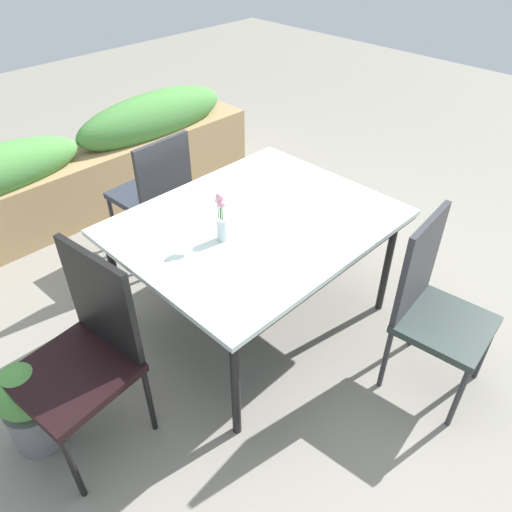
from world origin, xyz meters
TOP-DOWN VIEW (x-y plane):
  - ground_plane at (0.00, 0.00)m, footprint 12.00×12.00m
  - dining_table at (0.04, -0.03)m, footprint 1.42×1.15m
  - chair_end_left at (-1.01, -0.02)m, footprint 0.52×0.52m
  - chair_near_right at (0.35, -0.95)m, footprint 0.46×0.46m
  - chair_far_side at (0.02, 0.90)m, footprint 0.45×0.45m
  - flower_vase at (-0.21, -0.03)m, footprint 0.06×0.06m
  - planter_box at (-0.01, 1.82)m, footprint 3.12×0.42m
  - potted_plant at (-1.28, 0.13)m, footprint 0.27×0.27m

SIDE VIEW (x-z plane):
  - ground_plane at x=0.00m, z-range 0.00..0.00m
  - potted_plant at x=-1.28m, z-range 0.01..0.51m
  - planter_box at x=-0.01m, z-range -0.02..0.78m
  - chair_near_right at x=0.35m, z-range 0.04..1.02m
  - chair_far_side at x=0.02m, z-range 0.08..1.01m
  - chair_end_left at x=-1.01m, z-range 0.05..1.04m
  - dining_table at x=0.04m, z-range 0.32..1.05m
  - flower_vase at x=-0.21m, z-range 0.72..0.99m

